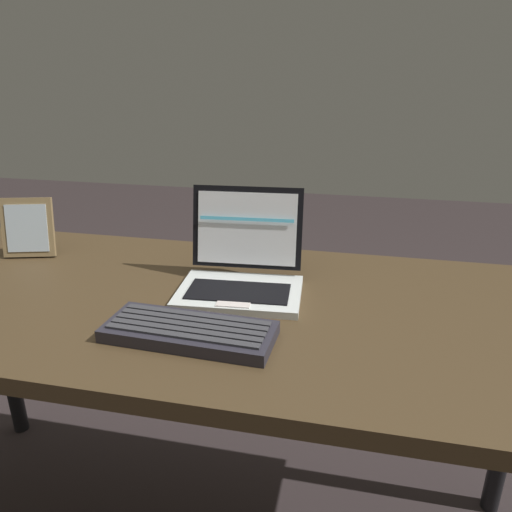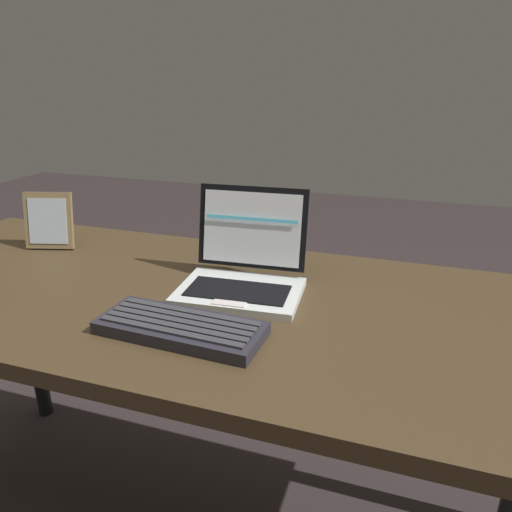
{
  "view_description": "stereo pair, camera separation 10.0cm",
  "coord_description": "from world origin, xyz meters",
  "views": [
    {
      "loc": [
        0.33,
        -0.88,
        1.18
      ],
      "look_at": [
        0.13,
        0.04,
        0.82
      ],
      "focal_mm": 33.71,
      "sensor_mm": 36.0,
      "label": 1
    },
    {
      "loc": [
        0.43,
        -0.85,
        1.18
      ],
      "look_at": [
        0.13,
        0.04,
        0.82
      ],
      "focal_mm": 33.71,
      "sensor_mm": 36.0,
      "label": 2
    }
  ],
  "objects": [
    {
      "name": "laptop_front",
      "position": [
        0.1,
        0.06,
        0.78
      ],
      "size": [
        0.27,
        0.24,
        0.21
      ],
      "color": "silver",
      "rests_on": "desk"
    },
    {
      "name": "photo_frame",
      "position": [
        -0.49,
        0.15,
        0.81
      ],
      "size": [
        0.14,
        0.08,
        0.15
      ],
      "color": "olive",
      "rests_on": "desk"
    },
    {
      "name": "desk",
      "position": [
        0.0,
        0.0,
        0.66
      ],
      "size": [
        1.65,
        0.68,
        0.73
      ],
      "color": "#44331E",
      "rests_on": "ground"
    },
    {
      "name": "external_keyboard",
      "position": [
        0.05,
        -0.16,
        0.75
      ],
      "size": [
        0.31,
        0.14,
        0.03
      ],
      "color": "#282630",
      "rests_on": "desk"
    }
  ]
}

